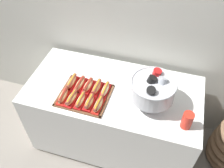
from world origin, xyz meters
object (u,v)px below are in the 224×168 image
Objects in this scene: hot_dog_8 at (96,88)px; hot_dog_9 at (105,90)px; buffet_table at (113,115)px; hot_dog_2 at (80,101)px; hot_dog_1 at (72,98)px; punch_bowl at (153,89)px; hot_dog_7 at (88,86)px; serving_tray at (85,95)px; hot_dog_4 at (98,105)px; hot_dog_5 at (72,82)px; hot_dog_6 at (80,84)px; cup_stack at (187,120)px; hot_dog_0 at (63,96)px; hot_dog_3 at (89,102)px.

hot_dog_9 is (0.07, -0.00, -0.00)m from hot_dog_8.
buffet_table is 0.51m from hot_dog_2.
buffet_table is at bearing 38.45° from hot_dog_1.
punch_bowl is at bearing -11.24° from buffet_table.
punch_bowl is at bearing -0.75° from hot_dog_7.
hot_dog_4 reaches higher than serving_tray.
hot_dog_6 is at bearing -0.93° from hot_dog_5.
hot_dog_0 is at bearing -179.11° from cup_stack.
buffet_table is 8.20× the size of hot_dog_1.
buffet_table is 8.63× the size of hot_dog_9.
hot_dog_0 is at bearing -167.15° from punch_bowl.
serving_tray is 2.39× the size of hot_dog_9.
hot_dog_7 is (-0.20, -0.06, 0.41)m from buffet_table.
hot_dog_4 is at bearing -178.29° from cup_stack.
hot_dog_2 is 0.57m from punch_bowl.
hot_dog_8 is at bearing 179.07° from hot_dog_9.
buffet_table is 0.41m from hot_dog_9.
hot_dog_2 is at bearing 179.07° from hot_dog_4.
hot_dog_0 is at bearing -148.10° from buffet_table.
hot_dog_4 is 0.28m from hot_dog_6.
hot_dog_2 is at bearing -66.49° from hot_dog_6.
hot_dog_3 reaches higher than buffet_table.
hot_dog_2 is at bearing -0.93° from hot_dog_1.
hot_dog_0 reaches higher than serving_tray.
hot_dog_5 is (-0.15, 0.17, 0.00)m from hot_dog_2.
punch_bowl is (0.61, 0.16, 0.13)m from hot_dog_1.
hot_dog_1 is 0.17m from hot_dog_6.
hot_dog_7 reaches higher than hot_dog_2.
hot_dog_7 is 0.08m from hot_dog_8.
buffet_table is at bearing 9.00° from hot_dog_5.
punch_bowl reaches higher than cup_stack.
cup_stack is at bearing 1.44° from hot_dog_3.
hot_dog_7 is at bearing -0.93° from hot_dog_5.
hot_dog_0 is 0.99× the size of hot_dog_1.
hot_dog_0 is at bearing -152.12° from hot_dog_9.
hot_dog_5 is at bearing 179.07° from hot_dog_6.
serving_tray is 2.32× the size of hot_dog_8.
serving_tray is at bearing -145.31° from buffet_table.
hot_dog_7 is at bearing -163.92° from buffet_table.
hot_dog_6 is at bearing 142.81° from hot_dog_4.
serving_tray is 2.67× the size of hot_dog_3.
hot_dog_8 is 1.03× the size of hot_dog_9.
hot_dog_4 is (0.22, -0.00, -0.00)m from hot_dog_1.
hot_dog_4 and hot_dog_5 have the same top height.
hot_dog_5 is at bearing 89.07° from hot_dog_0.
hot_dog_7 is 0.83m from cup_stack.
hot_dog_0 is at bearing 179.07° from hot_dog_4.
hot_dog_4 is at bearing -0.93° from hot_dog_3.
serving_tray is 0.09m from hot_dog_7.
hot_dog_5 is 0.69m from punch_bowl.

